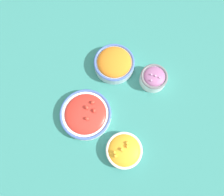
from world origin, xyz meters
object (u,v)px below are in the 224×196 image
object	(u,v)px
bowl_squash	(124,150)
bowl_carrots	(114,63)
bowl_cherry_tomatoes	(86,114)
bowl_red_onion	(154,78)

from	to	relation	value
bowl_squash	bowl_carrots	bearing A→B (deg)	-153.87
bowl_carrots	bowl_cherry_tomatoes	bearing A→B (deg)	-7.11
bowl_cherry_tomatoes	bowl_carrots	bearing A→B (deg)	172.89
bowl_squash	bowl_red_onion	world-z (taller)	bowl_red_onion
bowl_carrots	bowl_red_onion	bearing A→B (deg)	87.73
bowl_carrots	bowl_red_onion	world-z (taller)	bowl_red_onion
bowl_squash	bowl_red_onion	bearing A→B (deg)	176.97
bowl_cherry_tomatoes	bowl_red_onion	world-z (taller)	bowl_red_onion
bowl_red_onion	bowl_cherry_tomatoes	bearing A→B (deg)	-40.93
bowl_carrots	bowl_cherry_tomatoes	size ratio (longest dim) A/B	0.84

